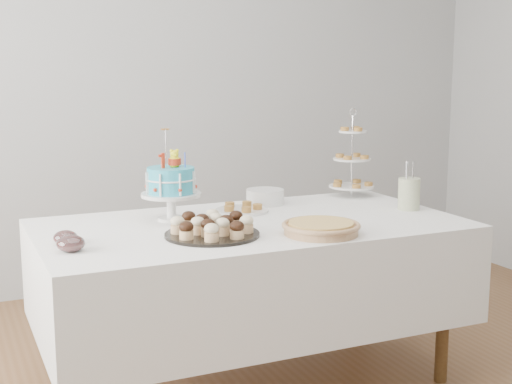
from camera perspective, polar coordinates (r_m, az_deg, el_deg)
name	(u,v)px	position (r m, az deg, el deg)	size (l,w,h in m)	color
walls	(280,97)	(2.91, 1.96, 7.57)	(5.04, 4.04, 2.70)	#A2A5A7
table	(251,271)	(3.31, -0.41, -6.30)	(1.92, 1.02, 0.77)	white
birthday_cake	(171,196)	(3.30, -6.80, -0.32)	(0.28, 0.28, 0.42)	white
cupcake_tray	(212,226)	(3.00, -3.54, -2.71)	(0.40, 0.40, 0.09)	black
pie	(321,227)	(3.04, 5.23, -2.83)	(0.34, 0.34, 0.05)	tan
tiered_stand	(352,160)	(3.93, 7.69, 2.59)	(0.25, 0.25, 0.48)	silver
plate_stack	(265,197)	(3.69, 0.73, -0.38)	(0.20, 0.20, 0.08)	white
pastry_plate	(242,208)	(3.49, -1.13, -1.32)	(0.26, 0.26, 0.04)	white
jam_bowl_a	(71,244)	(2.84, -14.60, -4.02)	(0.11, 0.11, 0.07)	silver
jam_bowl_b	(65,238)	(2.96, -15.00, -3.55)	(0.10, 0.10, 0.06)	silver
utensil_pitcher	(409,192)	(3.62, 12.15, -0.04)	(0.11, 0.11, 0.24)	#EEE4CE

